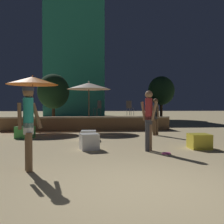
{
  "coord_description": "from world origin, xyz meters",
  "views": [
    {
      "loc": [
        -0.96,
        -4.0,
        1.36
      ],
      "look_at": [
        0.0,
        7.34,
        1.08
      ],
      "focal_mm": 40.0,
      "sensor_mm": 36.0,
      "label": 1
    }
  ],
  "objects_px": {
    "patio_umbrella_1": "(89,86)",
    "background_tree_0": "(161,91)",
    "cube_seat_1": "(25,132)",
    "background_tree_1": "(53,91)",
    "cube_seat_0": "(89,135)",
    "cube_seat_3": "(199,141)",
    "frisbee_disc": "(166,153)",
    "person_0": "(149,118)",
    "cube_seat_2": "(89,142)",
    "person_1": "(28,124)",
    "bistro_chair_0": "(130,107)",
    "patio_umbrella_0": "(33,81)",
    "bistro_chair_1": "(98,107)",
    "person_2": "(156,115)"
  },
  "relations": [
    {
      "from": "patio_umbrella_1",
      "to": "background_tree_0",
      "type": "relative_size",
      "value": 0.62
    },
    {
      "from": "cube_seat_1",
      "to": "background_tree_1",
      "type": "height_order",
      "value": "background_tree_1"
    },
    {
      "from": "cube_seat_0",
      "to": "background_tree_1",
      "type": "xyz_separation_m",
      "value": [
        -3.26,
        12.89,
        2.45
      ]
    },
    {
      "from": "cube_seat_3",
      "to": "frisbee_disc",
      "type": "relative_size",
      "value": 2.59
    },
    {
      "from": "person_0",
      "to": "cube_seat_1",
      "type": "bearing_deg",
      "value": 91.9
    },
    {
      "from": "cube_seat_1",
      "to": "cube_seat_2",
      "type": "height_order",
      "value": "cube_seat_2"
    },
    {
      "from": "person_1",
      "to": "bistro_chair_0",
      "type": "height_order",
      "value": "person_1"
    },
    {
      "from": "cube_seat_2",
      "to": "person_0",
      "type": "xyz_separation_m",
      "value": [
        1.79,
        -0.39,
        0.76
      ]
    },
    {
      "from": "cube_seat_1",
      "to": "background_tree_0",
      "type": "relative_size",
      "value": 0.18
    },
    {
      "from": "patio_umbrella_0",
      "to": "person_1",
      "type": "relative_size",
      "value": 1.73
    },
    {
      "from": "bistro_chair_0",
      "to": "frisbee_disc",
      "type": "xyz_separation_m",
      "value": [
        -0.21,
        -8.08,
        -1.29
      ]
    },
    {
      "from": "bistro_chair_0",
      "to": "cube_seat_2",
      "type": "bearing_deg",
      "value": 112.53
    },
    {
      "from": "patio_umbrella_0",
      "to": "frisbee_disc",
      "type": "xyz_separation_m",
      "value": [
        5.25,
        -6.97,
        -2.7
      ]
    },
    {
      "from": "bistro_chair_0",
      "to": "background_tree_0",
      "type": "relative_size",
      "value": 0.21
    },
    {
      "from": "bistro_chair_0",
      "to": "bistro_chair_1",
      "type": "bearing_deg",
      "value": 47.48
    },
    {
      "from": "person_2",
      "to": "background_tree_0",
      "type": "xyz_separation_m",
      "value": [
        4.1,
        13.37,
        1.95
      ]
    },
    {
      "from": "cube_seat_1",
      "to": "person_1",
      "type": "bearing_deg",
      "value": -74.8
    },
    {
      "from": "frisbee_disc",
      "to": "cube_seat_3",
      "type": "bearing_deg",
      "value": 30.92
    },
    {
      "from": "background_tree_1",
      "to": "patio_umbrella_0",
      "type": "bearing_deg",
      "value": -88.61
    },
    {
      "from": "person_0",
      "to": "person_1",
      "type": "distance_m",
      "value": 3.67
    },
    {
      "from": "bistro_chair_0",
      "to": "person_2",
      "type": "bearing_deg",
      "value": 140.91
    },
    {
      "from": "background_tree_1",
      "to": "person_0",
      "type": "bearing_deg",
      "value": -71.69
    },
    {
      "from": "cube_seat_3",
      "to": "bistro_chair_1",
      "type": "relative_size",
      "value": 0.7
    },
    {
      "from": "bistro_chair_0",
      "to": "frisbee_disc",
      "type": "relative_size",
      "value": 3.67
    },
    {
      "from": "bistro_chair_1",
      "to": "background_tree_1",
      "type": "distance_m",
      "value": 8.99
    },
    {
      "from": "cube_seat_0",
      "to": "background_tree_0",
      "type": "bearing_deg",
      "value": 64.12
    },
    {
      "from": "person_2",
      "to": "background_tree_0",
      "type": "distance_m",
      "value": 14.12
    },
    {
      "from": "patio_umbrella_0",
      "to": "cube_seat_3",
      "type": "relative_size",
      "value": 4.76
    },
    {
      "from": "cube_seat_2",
      "to": "background_tree_1",
      "type": "xyz_separation_m",
      "value": [
        -3.3,
        14.99,
        2.4
      ]
    },
    {
      "from": "cube_seat_2",
      "to": "person_2",
      "type": "height_order",
      "value": "person_2"
    },
    {
      "from": "frisbee_disc",
      "to": "background_tree_1",
      "type": "relative_size",
      "value": 0.06
    },
    {
      "from": "cube_seat_0",
      "to": "bistro_chair_0",
      "type": "distance_m",
      "value": 5.73
    },
    {
      "from": "cube_seat_3",
      "to": "person_2",
      "type": "height_order",
      "value": "person_2"
    },
    {
      "from": "person_0",
      "to": "background_tree_0",
      "type": "bearing_deg",
      "value": 21.66
    },
    {
      "from": "cube_seat_2",
      "to": "cube_seat_3",
      "type": "relative_size",
      "value": 1.02
    },
    {
      "from": "cube_seat_0",
      "to": "cube_seat_2",
      "type": "xyz_separation_m",
      "value": [
        0.04,
        -2.09,
        0.06
      ]
    },
    {
      "from": "cube_seat_0",
      "to": "bistro_chair_0",
      "type": "height_order",
      "value": "bistro_chair_0"
    },
    {
      "from": "cube_seat_0",
      "to": "patio_umbrella_1",
      "type": "bearing_deg",
      "value": 90.17
    },
    {
      "from": "bistro_chair_1",
      "to": "frisbee_disc",
      "type": "bearing_deg",
      "value": 50.07
    },
    {
      "from": "person_1",
      "to": "bistro_chair_1",
      "type": "xyz_separation_m",
      "value": [
        1.74,
        9.4,
        0.32
      ]
    },
    {
      "from": "bistro_chair_0",
      "to": "bistro_chair_1",
      "type": "distance_m",
      "value": 1.9
    },
    {
      "from": "person_1",
      "to": "background_tree_1",
      "type": "height_order",
      "value": "background_tree_1"
    },
    {
      "from": "cube_seat_2",
      "to": "person_2",
      "type": "relative_size",
      "value": 0.38
    },
    {
      "from": "cube_seat_1",
      "to": "frisbee_disc",
      "type": "relative_size",
      "value": 3.27
    },
    {
      "from": "background_tree_1",
      "to": "cube_seat_1",
      "type": "bearing_deg",
      "value": -87.27
    },
    {
      "from": "bistro_chair_0",
      "to": "cube_seat_3",
      "type": "bearing_deg",
      "value": 139.55
    },
    {
      "from": "patio_umbrella_1",
      "to": "frisbee_disc",
      "type": "xyz_separation_m",
      "value": [
        2.23,
        -6.77,
        -2.41
      ]
    },
    {
      "from": "patio_umbrella_0",
      "to": "background_tree_0",
      "type": "bearing_deg",
      "value": 46.68
    },
    {
      "from": "person_2",
      "to": "bistro_chair_1",
      "type": "relative_size",
      "value": 1.89
    },
    {
      "from": "patio_umbrella_1",
      "to": "person_0",
      "type": "height_order",
      "value": "patio_umbrella_1"
    }
  ]
}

